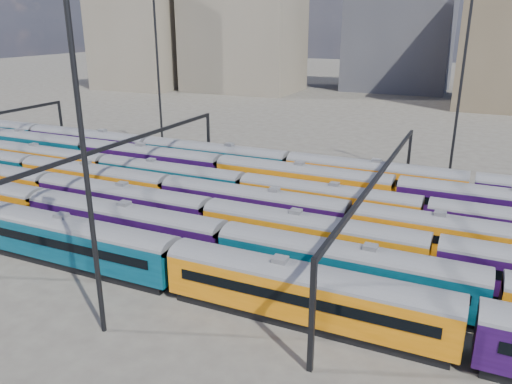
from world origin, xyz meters
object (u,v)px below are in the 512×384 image
at_px(rake_2, 122,199).
at_px(mast_2, 83,142).
at_px(rake_1, 124,221).
at_px(rake_0, 471,324).

xyz_separation_m(rake_2, mast_2, (11.69, -17.00, 11.18)).
height_order(rake_1, rake_2, rake_1).
distance_m(rake_1, rake_2, 6.55).
bearing_deg(rake_1, mast_2, -58.16).
bearing_deg(rake_1, rake_2, 130.29).
bearing_deg(rake_1, rake_0, -9.02).
relative_size(rake_2, mast_2, 4.21).
xyz_separation_m(rake_0, rake_2, (-35.75, 10.00, -0.09)).
distance_m(rake_0, mast_2, 27.40).
relative_size(rake_0, rake_1, 0.87).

